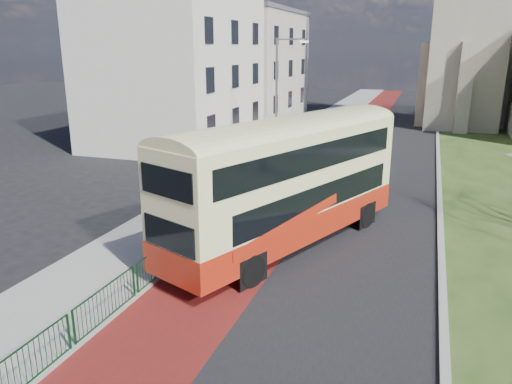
% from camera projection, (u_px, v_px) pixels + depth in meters
% --- Properties ---
extents(ground, '(160.00, 160.00, 0.00)m').
position_uv_depth(ground, '(248.00, 283.00, 16.57)').
color(ground, black).
rests_on(ground, ground).
extents(road_carriageway, '(9.00, 120.00, 0.01)m').
position_uv_depth(road_carriageway, '(368.00, 161.00, 34.26)').
color(road_carriageway, black).
rests_on(road_carriageway, ground).
extents(bus_lane, '(3.40, 120.00, 0.01)m').
position_uv_depth(bus_lane, '(329.00, 158.00, 35.10)').
color(bus_lane, '#591414').
rests_on(bus_lane, ground).
extents(pavement_west, '(4.00, 120.00, 0.12)m').
position_uv_depth(pavement_west, '(277.00, 154.00, 36.28)').
color(pavement_west, gray).
rests_on(pavement_west, ground).
extents(kerb_west, '(0.25, 120.00, 0.13)m').
position_uv_depth(kerb_west, '(304.00, 156.00, 35.65)').
color(kerb_west, '#999993').
rests_on(kerb_west, ground).
extents(kerb_east, '(0.25, 80.00, 0.13)m').
position_uv_depth(kerb_east, '(438.00, 159.00, 34.62)').
color(kerb_east, '#999993').
rests_on(kerb_east, ground).
extents(pedestrian_railing, '(0.07, 24.00, 1.12)m').
position_uv_depth(pedestrian_railing, '(215.00, 220.00, 20.97)').
color(pedestrian_railing, '#0D3D1A').
rests_on(pedestrian_railing, ground).
extents(street_block_near, '(10.30, 14.30, 13.00)m').
position_uv_depth(street_block_near, '(176.00, 61.00, 39.11)').
color(street_block_near, silver).
rests_on(street_block_near, ground).
extents(street_block_far, '(10.30, 16.30, 11.50)m').
position_uv_depth(street_block_far, '(246.00, 64.00, 53.84)').
color(street_block_far, '#BCB29F').
rests_on(street_block_far, ground).
extents(streetlamp, '(2.13, 0.18, 8.00)m').
position_uv_depth(streetlamp, '(279.00, 93.00, 32.99)').
color(streetlamp, gray).
rests_on(streetlamp, pavement_west).
extents(bus, '(6.87, 11.76, 4.85)m').
position_uv_depth(bus, '(288.00, 178.00, 18.89)').
color(bus, '#AB220F').
rests_on(bus, ground).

